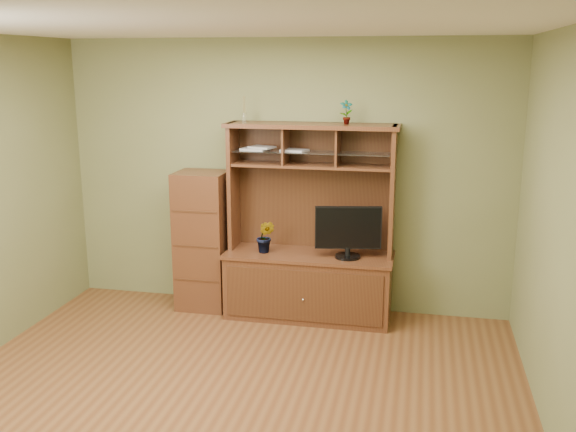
% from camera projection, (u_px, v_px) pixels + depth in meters
% --- Properties ---
extents(room, '(4.54, 4.04, 2.74)m').
position_uv_depth(room, '(225.00, 224.00, 4.52)').
color(room, brown).
rests_on(room, ground).
extents(media_hutch, '(1.66, 0.61, 1.90)m').
position_uv_depth(media_hutch, '(309.00, 265.00, 6.30)').
color(media_hutch, '#452613').
rests_on(media_hutch, room).
extents(monitor, '(0.63, 0.24, 0.50)m').
position_uv_depth(monitor, '(348.00, 231.00, 6.05)').
color(monitor, black).
rests_on(monitor, media_hutch).
extents(orchid_plant, '(0.19, 0.16, 0.32)m').
position_uv_depth(orchid_plant, '(265.00, 237.00, 6.24)').
color(orchid_plant, '#31591E').
rests_on(orchid_plant, media_hutch).
extents(top_plant, '(0.14, 0.11, 0.23)m').
position_uv_depth(top_plant, '(346.00, 112.00, 5.96)').
color(top_plant, '#296624').
rests_on(top_plant, media_hutch).
extents(reed_diffuser, '(0.05, 0.05, 0.25)m').
position_uv_depth(reed_diffuser, '(244.00, 112.00, 6.16)').
color(reed_diffuser, silver).
rests_on(reed_diffuser, media_hutch).
extents(magazines, '(0.67, 0.24, 0.04)m').
position_uv_depth(magazines, '(270.00, 149.00, 6.19)').
color(magazines, silver).
rests_on(magazines, media_hutch).
extents(side_cabinet, '(0.50, 0.46, 1.41)m').
position_uv_depth(side_cabinet, '(203.00, 240.00, 6.50)').
color(side_cabinet, '#452613').
rests_on(side_cabinet, room).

